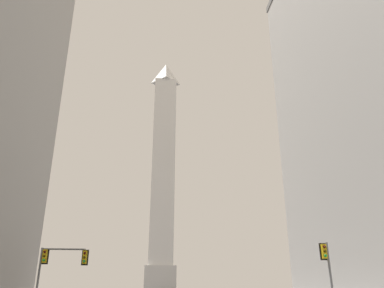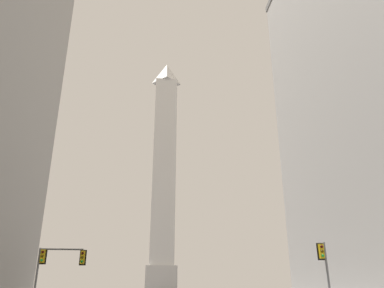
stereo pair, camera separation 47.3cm
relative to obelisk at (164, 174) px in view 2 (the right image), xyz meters
The scene contains 3 objects.
obelisk is the anchor object (origin of this frame).
traffic_light_mid_left 64.32m from the obelisk, 100.32° to the right, with size 4.16×0.50×5.28m.
traffic_light_mid_right 69.45m from the obelisk, 79.93° to the right, with size 0.77×0.51×5.42m.
Camera 2 is at (-2.21, -1.36, 1.94)m, focal length 35.00 mm.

